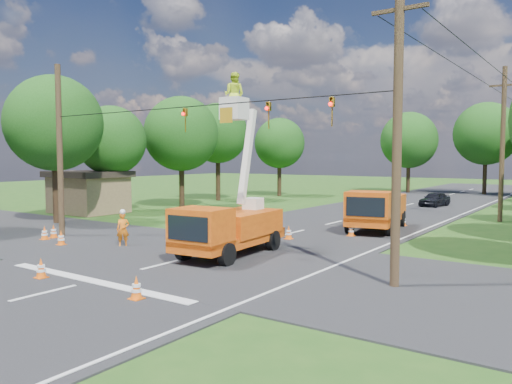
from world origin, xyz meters
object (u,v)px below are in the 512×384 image
Objects in this scene: traffic_cone_2 at (289,233)px; pole_left at (60,151)px; pole_right_near at (397,128)px; tree_left_b at (54,124)px; traffic_cone_1 at (136,288)px; ground_worker at (123,229)px; shed at (88,191)px; tree_left_d at (181,134)px; pole_right_mid at (503,143)px; traffic_cone_0 at (41,268)px; traffic_cone_6 at (54,231)px; bucket_truck at (229,217)px; tree_left_e at (218,133)px; tree_far_a at (409,140)px; distant_car at (435,199)px; traffic_cone_5 at (45,233)px; traffic_cone_7 at (403,220)px; traffic_cone_3 at (351,230)px; tree_left_c at (111,141)px; tree_left_f at (279,143)px; traffic_cone_4 at (61,238)px; second_truck at (376,209)px; tree_far_b at (486,134)px.

pole_left is (-10.36, -6.04, 4.14)m from traffic_cone_2.
tree_left_b is at bearing 172.57° from pole_right_near.
pole_left is at bearing 154.79° from traffic_cone_1.
shed is at bearing 103.81° from ground_worker.
ground_worker is at bearing -55.25° from tree_left_d.
pole_right_mid is 28.63m from tree_left_b.
traffic_cone_0 is at bearing -40.83° from shed.
traffic_cone_0 is at bearing -35.56° from traffic_cone_6.
bucket_truck is 21.71m from tree_left_d.
tree_left_e reaches higher than traffic_cone_6.
pole_right_near is at bearing -72.57° from tree_far_a.
distant_car is 22.18m from tree_left_d.
tree_left_d is at bearing 109.71° from traffic_cone_5.
traffic_cone_7 is 15.63m from pole_right_near.
traffic_cone_7 is at bearing 72.28° from bucket_truck.
traffic_cone_3 is 1.00× the size of traffic_cone_5.
tree_left_c is 0.96× the size of tree_left_f.
tree_left_b is (-15.36, -3.04, 5.95)m from traffic_cone_2.
traffic_cone_5 is at bearing 168.14° from traffic_cone_4.
pole_right_near is at bearing -76.38° from second_truck.
tree_far_a is at bearing 107.43° from pole_right_near.
traffic_cone_1 is 13.18m from traffic_cone_6.
bucket_truck is at bearing 67.33° from traffic_cone_0.
bucket_truck is 33.28m from tree_left_f.
tree_far_a is at bearing 99.01° from traffic_cone_2.
traffic_cone_7 is 0.07× the size of tree_far_a.
traffic_cone_6 is at bearing -79.87° from tree_left_f.
tree_left_e is (-7.46, 22.60, 6.13)m from traffic_cone_6.
traffic_cone_1 is 26.83m from pole_right_mid.
traffic_cone_0 is (2.61, -5.80, -0.45)m from ground_worker.
shed is (-26.50, -12.00, -3.49)m from pole_right_mid.
traffic_cone_0 is 1.00× the size of traffic_cone_2.
tree_left_b is at bearing -87.61° from tree_left_d.
pole_right_near is 45.37m from tree_far_b.
traffic_cone_3 is 0.08× the size of tree_left_d.
second_truck is 17.91m from traffic_cone_5.
tree_far_a is at bearing 52.99° from tree_left_f.
shed reaches higher than distant_car.
tree_left_b is (-5.30, 4.19, 5.95)m from traffic_cone_5.
traffic_cone_6 is 0.08× the size of tree_left_d.
pole_right_mid reaches higher than traffic_cone_6.
traffic_cone_3 is at bearing 121.79° from pole_right_near.
traffic_cone_0 is 15.48m from traffic_cone_3.
ground_worker is at bearing 114.25° from traffic_cone_0.
tree_left_d is (-5.66, 15.60, 5.77)m from traffic_cone_6.
tree_left_e is (-20.85, 7.79, 6.13)m from traffic_cone_7.
distant_car is 0.40× the size of tree_left_d.
traffic_cone_4 is (-10.50, -13.17, -0.88)m from second_truck.
traffic_cone_5 is (-7.29, 4.71, 0.00)m from traffic_cone_0.
traffic_cone_5 is 0.08× the size of tree_left_d.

